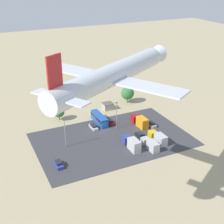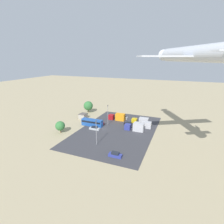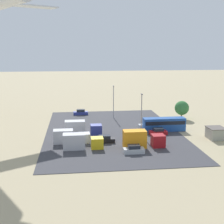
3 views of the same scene
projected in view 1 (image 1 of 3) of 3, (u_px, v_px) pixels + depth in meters
ground_plane at (104, 130)px, 106.92m from camera, size 400.00×400.00×0.00m
parking_lot_surface at (113, 139)px, 101.41m from camera, size 49.36×31.70×0.08m
shed_building at (108, 106)px, 122.57m from camera, size 4.08×3.72×2.59m
bus at (99, 118)px, 111.36m from camera, size 2.56×10.25×3.20m
parked_car_0 at (59, 164)px, 87.26m from camera, size 1.75×4.38×1.62m
parked_car_1 at (140, 135)px, 102.28m from camera, size 1.73×4.41×1.56m
parked_car_2 at (94, 127)px, 107.84m from camera, size 1.72×4.79×1.43m
parked_car_3 at (151, 125)px, 109.30m from camera, size 1.82×4.04×1.62m
parked_car_4 at (110, 122)px, 111.17m from camera, size 1.90×4.09×1.52m
parked_truck_0 at (151, 145)px, 95.61m from camera, size 2.31×7.70×2.88m
parked_truck_1 at (132, 144)px, 95.62m from camera, size 2.45×8.44×3.58m
parked_truck_2 at (140, 121)px, 109.35m from camera, size 2.53×8.52×3.58m
parked_truck_3 at (158, 138)px, 99.14m from camera, size 2.45×8.05×3.13m
tree_near_shed at (128, 93)px, 127.47m from camera, size 5.36×5.36×6.80m
tree_apron_mid at (59, 112)px, 113.11m from camera, size 4.04×4.04×5.22m
light_pole_lot_centre at (65, 132)px, 95.10m from camera, size 0.90×0.28×9.35m
light_pole_lot_edge at (116, 114)px, 105.95m from camera, size 0.90×0.28×9.79m
airplane at (116, 73)px, 61.81m from camera, size 35.29×29.14×9.43m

